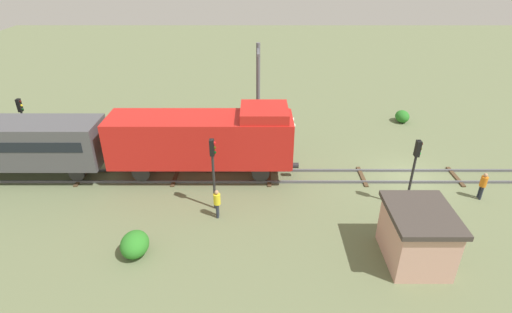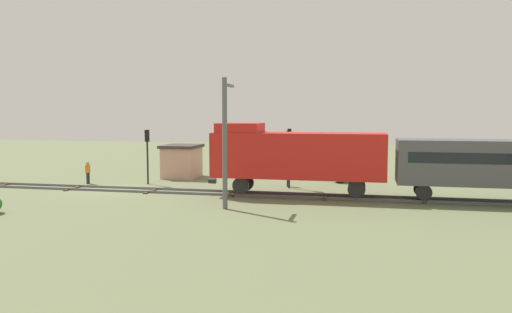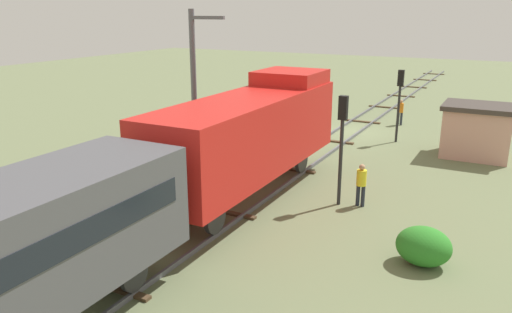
{
  "view_description": "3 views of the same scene",
  "coord_description": "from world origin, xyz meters",
  "px_view_note": "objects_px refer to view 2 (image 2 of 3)",
  "views": [
    {
      "loc": [
        -21.95,
        9.79,
        13.24
      ],
      "look_at": [
        0.18,
        9.81,
        1.4
      ],
      "focal_mm": 28.0,
      "sensor_mm": 36.0,
      "label": 1
    },
    {
      "loc": [
        31.93,
        17.25,
        5.5
      ],
      "look_at": [
        -0.05,
        10.38,
        2.56
      ],
      "focal_mm": 35.0,
      "sensor_mm": 36.0,
      "label": 2
    },
    {
      "loc": [
        -9.04,
        29.82,
        7.34
      ],
      "look_at": [
        0.07,
        12.49,
        1.58
      ],
      "focal_mm": 35.0,
      "sensor_mm": 36.0,
      "label": 3
    }
  ],
  "objects_px": {
    "traffic_signal_near": "(147,146)",
    "worker_by_signal": "(288,173)",
    "locomotive": "(295,154)",
    "worker_near_track": "(88,171)",
    "catenary_mast": "(225,140)",
    "traffic_signal_mid": "(289,147)",
    "relay_hut": "(182,161)"
  },
  "relations": [
    {
      "from": "locomotive",
      "to": "worker_near_track",
      "type": "relative_size",
      "value": 6.82
    },
    {
      "from": "traffic_signal_mid",
      "to": "locomotive",
      "type": "bearing_deg",
      "value": 14.68
    },
    {
      "from": "worker_near_track",
      "to": "catenary_mast",
      "type": "bearing_deg",
      "value": 14.18
    },
    {
      "from": "traffic_signal_near",
      "to": "catenary_mast",
      "type": "xyz_separation_m",
      "value": [
        8.13,
        8.41,
        1.06
      ]
    },
    {
      "from": "traffic_signal_mid",
      "to": "worker_by_signal",
      "type": "relative_size",
      "value": 2.53
    },
    {
      "from": "traffic_signal_mid",
      "to": "catenary_mast",
      "type": "relative_size",
      "value": 0.58
    },
    {
      "from": "traffic_signal_mid",
      "to": "catenary_mast",
      "type": "xyz_separation_m",
      "value": [
        8.33,
        -2.43,
        0.96
      ]
    },
    {
      "from": "locomotive",
      "to": "traffic_signal_mid",
      "type": "xyz_separation_m",
      "value": [
        -3.4,
        -0.89,
        0.21
      ]
    },
    {
      "from": "locomotive",
      "to": "traffic_signal_mid",
      "type": "bearing_deg",
      "value": -165.32
    },
    {
      "from": "locomotive",
      "to": "catenary_mast",
      "type": "bearing_deg",
      "value": -33.94
    },
    {
      "from": "worker_near_track",
      "to": "relay_hut",
      "type": "xyz_separation_m",
      "value": [
        -5.1,
        5.7,
        0.4
      ]
    },
    {
      "from": "traffic_signal_near",
      "to": "worker_by_signal",
      "type": "relative_size",
      "value": 2.44
    },
    {
      "from": "worker_by_signal",
      "to": "catenary_mast",
      "type": "height_order",
      "value": "catenary_mast"
    },
    {
      "from": "locomotive",
      "to": "worker_near_track",
      "type": "xyz_separation_m",
      "value": [
        -2.4,
        -16.29,
        -1.78
      ]
    },
    {
      "from": "catenary_mast",
      "to": "relay_hut",
      "type": "height_order",
      "value": "catenary_mast"
    },
    {
      "from": "traffic_signal_near",
      "to": "worker_near_track",
      "type": "relative_size",
      "value": 2.44
    },
    {
      "from": "traffic_signal_near",
      "to": "worker_near_track",
      "type": "bearing_deg",
      "value": -80.04
    },
    {
      "from": "worker_near_track",
      "to": "catenary_mast",
      "type": "distance_m",
      "value": 15.19
    },
    {
      "from": "relay_hut",
      "to": "catenary_mast",
      "type": "bearing_deg",
      "value": 30.32
    },
    {
      "from": "traffic_signal_mid",
      "to": "relay_hut",
      "type": "xyz_separation_m",
      "value": [
        -4.1,
        -9.7,
        -1.59
      ]
    },
    {
      "from": "traffic_signal_near",
      "to": "catenary_mast",
      "type": "bearing_deg",
      "value": 45.97
    },
    {
      "from": "traffic_signal_mid",
      "to": "worker_near_track",
      "type": "distance_m",
      "value": 15.56
    },
    {
      "from": "locomotive",
      "to": "worker_by_signal",
      "type": "xyz_separation_m",
      "value": [
        -4.2,
        -1.09,
        -1.78
      ]
    },
    {
      "from": "locomotive",
      "to": "relay_hut",
      "type": "height_order",
      "value": "locomotive"
    },
    {
      "from": "worker_by_signal",
      "to": "locomotive",
      "type": "bearing_deg",
      "value": -2.38
    },
    {
      "from": "traffic_signal_mid",
      "to": "worker_near_track",
      "type": "xyz_separation_m",
      "value": [
        1.0,
        -15.4,
        -1.99
      ]
    },
    {
      "from": "traffic_signal_mid",
      "to": "worker_by_signal",
      "type": "xyz_separation_m",
      "value": [
        -0.8,
        -0.2,
        -1.99
      ]
    },
    {
      "from": "traffic_signal_near",
      "to": "worker_near_track",
      "type": "distance_m",
      "value": 4.99
    },
    {
      "from": "locomotive",
      "to": "catenary_mast",
      "type": "distance_m",
      "value": 6.06
    },
    {
      "from": "traffic_signal_near",
      "to": "relay_hut",
      "type": "height_order",
      "value": "traffic_signal_near"
    },
    {
      "from": "traffic_signal_near",
      "to": "catenary_mast",
      "type": "height_order",
      "value": "catenary_mast"
    },
    {
      "from": "worker_near_track",
      "to": "relay_hut",
      "type": "relative_size",
      "value": 0.49
    }
  ]
}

